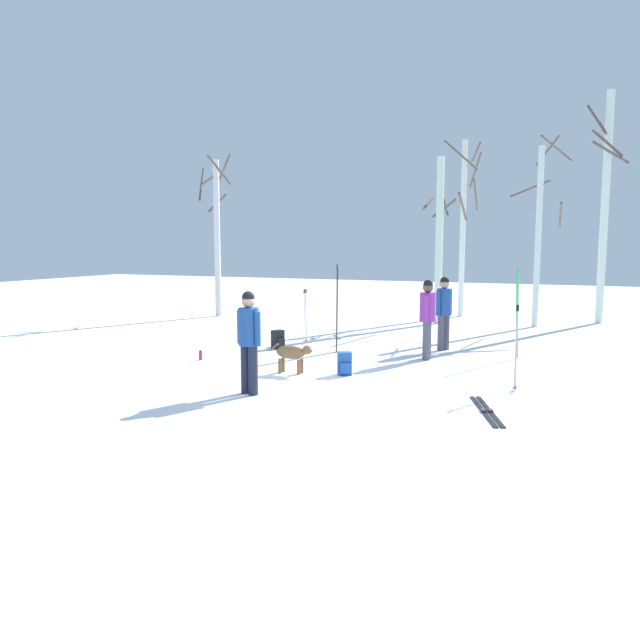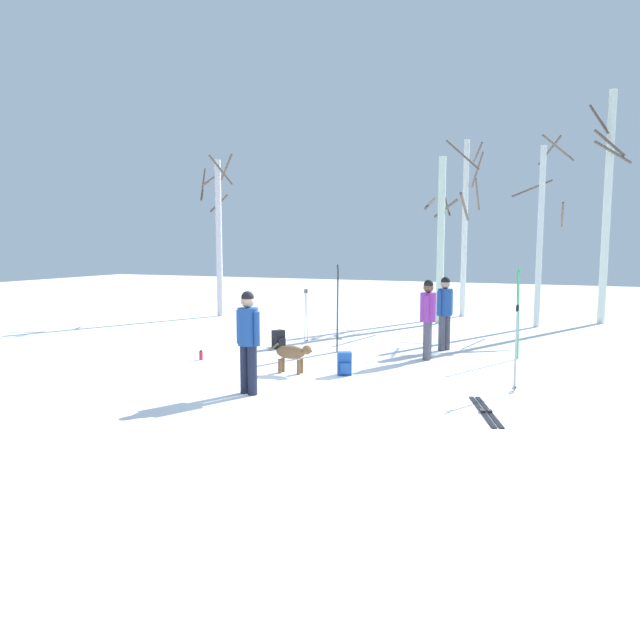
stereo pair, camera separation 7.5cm
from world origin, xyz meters
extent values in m
plane|color=white|center=(0.00, 0.00, 0.00)|extent=(60.00, 60.00, 0.00)
cylinder|color=#4C4C56|center=(1.20, 4.92, 0.41)|extent=(0.16, 0.16, 0.82)
cylinder|color=#4C4C56|center=(1.12, 4.76, 0.41)|extent=(0.16, 0.16, 0.82)
cylinder|color=#1E478C|center=(1.16, 4.84, 1.13)|extent=(0.34, 0.34, 0.62)
sphere|color=tan|center=(1.16, 4.84, 1.55)|extent=(0.22, 0.22, 0.22)
sphere|color=black|center=(1.16, 4.84, 1.61)|extent=(0.21, 0.21, 0.21)
cylinder|color=#1E478C|center=(1.25, 5.03, 1.11)|extent=(0.10, 0.10, 0.56)
cylinder|color=#1E478C|center=(1.06, 4.65, 1.11)|extent=(0.10, 0.10, 0.56)
cylinder|color=#1E2338|center=(-0.82, -0.72, 0.41)|extent=(0.16, 0.16, 0.82)
cylinder|color=#1E2338|center=(-0.99, -0.66, 0.41)|extent=(0.16, 0.16, 0.82)
cylinder|color=#1E478C|center=(-0.91, -0.69, 1.13)|extent=(0.34, 0.34, 0.62)
sphere|color=tan|center=(-0.91, -0.69, 1.55)|extent=(0.22, 0.22, 0.22)
sphere|color=black|center=(-0.91, -0.69, 1.61)|extent=(0.21, 0.21, 0.21)
cylinder|color=#1E478C|center=(-0.71, -0.76, 1.11)|extent=(0.10, 0.10, 0.56)
cylinder|color=#1E478C|center=(-1.11, -0.63, 1.11)|extent=(0.10, 0.10, 0.56)
cylinder|color=#4C4C56|center=(1.07, 3.62, 0.41)|extent=(0.16, 0.16, 0.82)
cylinder|color=#4C4C56|center=(1.08, 3.45, 0.41)|extent=(0.16, 0.16, 0.82)
cylinder|color=purple|center=(1.07, 3.53, 1.13)|extent=(0.34, 0.34, 0.62)
sphere|color=brown|center=(1.07, 3.53, 1.55)|extent=(0.22, 0.22, 0.22)
sphere|color=black|center=(1.07, 3.53, 1.61)|extent=(0.21, 0.21, 0.21)
cylinder|color=purple|center=(1.05, 3.74, 1.11)|extent=(0.10, 0.10, 0.56)
cylinder|color=purple|center=(1.09, 3.33, 1.11)|extent=(0.10, 0.10, 0.56)
ellipsoid|color=brown|center=(-1.00, 1.09, 0.41)|extent=(0.61, 0.25, 0.26)
sphere|color=brown|center=(-0.66, 1.10, 0.48)|extent=(0.18, 0.18, 0.18)
ellipsoid|color=brown|center=(-0.60, 1.10, 0.46)|extent=(0.10, 0.06, 0.06)
cylinder|color=brown|center=(-1.35, 1.07, 0.49)|extent=(0.19, 0.04, 0.17)
cylinder|color=brown|center=(-0.81, 1.17, 0.14)|extent=(0.07, 0.07, 0.28)
cylinder|color=brown|center=(-0.80, 1.02, 0.14)|extent=(0.07, 0.07, 0.28)
cylinder|color=brown|center=(-1.19, 1.15, 0.14)|extent=(0.07, 0.07, 0.28)
cylinder|color=brown|center=(-1.19, 1.00, 0.14)|extent=(0.07, 0.07, 0.28)
cube|color=green|center=(2.85, 4.29, 0.94)|extent=(0.06, 0.21, 1.89)
cube|color=green|center=(2.85, 4.29, 1.93)|extent=(0.03, 0.07, 0.10)
cube|color=green|center=(2.84, 4.23, 0.94)|extent=(0.06, 0.21, 1.89)
cube|color=green|center=(2.84, 4.23, 1.93)|extent=(0.03, 0.07, 0.10)
cube|color=black|center=(-1.03, 3.59, 0.96)|extent=(0.10, 0.16, 1.92)
cube|color=black|center=(-1.03, 3.59, 1.96)|extent=(0.04, 0.06, 0.10)
cube|color=black|center=(-1.00, 3.54, 0.96)|extent=(0.10, 0.16, 1.92)
cube|color=black|center=(-1.00, 3.54, 1.96)|extent=(0.04, 0.06, 0.10)
cube|color=black|center=(2.83, -0.29, 0.01)|extent=(0.66, 1.66, 0.02)
cube|color=#333338|center=(2.85, -0.34, 0.03)|extent=(0.10, 0.13, 0.03)
cube|color=black|center=(2.92, -0.26, 0.01)|extent=(0.66, 1.66, 0.02)
cube|color=#333338|center=(2.94, -0.31, 0.03)|extent=(0.10, 0.13, 0.03)
cylinder|color=#B2B2BC|center=(3.13, 1.26, 0.69)|extent=(0.02, 0.10, 1.37)
cylinder|color=black|center=(3.13, 1.26, 1.42)|extent=(0.04, 0.04, 0.10)
cylinder|color=black|center=(3.13, 1.26, 0.07)|extent=(0.07, 0.07, 0.01)
cylinder|color=#B2B2BC|center=(3.13, 1.14, 0.69)|extent=(0.02, 0.10, 1.37)
cylinder|color=black|center=(3.13, 1.14, 1.42)|extent=(0.04, 0.04, 0.10)
cylinder|color=black|center=(3.13, 1.14, 0.07)|extent=(0.07, 0.07, 0.01)
cylinder|color=#B2B2BC|center=(-2.20, 4.50, 0.63)|extent=(0.02, 0.10, 1.26)
cylinder|color=black|center=(-2.20, 4.50, 1.31)|extent=(0.04, 0.04, 0.10)
cylinder|color=black|center=(-2.20, 4.50, 0.07)|extent=(0.07, 0.07, 0.01)
cylinder|color=#B2B2BC|center=(-2.20, 4.39, 0.63)|extent=(0.02, 0.10, 1.26)
cylinder|color=black|center=(-2.20, 4.39, 1.31)|extent=(0.04, 0.04, 0.10)
cylinder|color=black|center=(-2.20, 4.39, 0.07)|extent=(0.07, 0.07, 0.01)
cube|color=#1E4C99|center=(0.01, 1.35, 0.22)|extent=(0.32, 0.30, 0.44)
cube|color=#1E4C99|center=(0.07, 1.23, 0.15)|extent=(0.20, 0.14, 0.20)
cube|color=black|center=(-0.11, 1.42, 0.22)|extent=(0.04, 0.04, 0.37)
cube|color=black|center=(0.02, 1.48, 0.22)|extent=(0.04, 0.04, 0.37)
cube|color=black|center=(-2.50, 3.52, 0.22)|extent=(0.30, 0.32, 0.44)
cube|color=black|center=(-2.39, 3.47, 0.15)|extent=(0.14, 0.20, 0.20)
cube|color=black|center=(-2.64, 3.51, 0.22)|extent=(0.04, 0.04, 0.37)
cube|color=black|center=(-2.57, 3.64, 0.22)|extent=(0.04, 0.04, 0.37)
cylinder|color=red|center=(-3.37, 1.57, 0.09)|extent=(0.08, 0.08, 0.18)
cylinder|color=black|center=(-3.37, 1.57, 0.20)|extent=(0.05, 0.05, 0.02)
cylinder|color=silver|center=(-7.35, 8.69, 2.62)|extent=(0.20, 0.20, 5.23)
cylinder|color=brown|center=(-7.80, 8.49, 4.42)|extent=(0.48, 0.96, 1.17)
cylinder|color=brown|center=(-7.49, 8.96, 3.82)|extent=(0.61, 0.35, 0.64)
cylinder|color=brown|center=(-7.07, 8.43, 4.87)|extent=(0.61, 0.66, 0.96)
cylinder|color=brown|center=(-7.70, 8.77, 4.59)|extent=(0.24, 0.75, 0.48)
cylinder|color=brown|center=(-7.19, 9.00, 5.02)|extent=(0.71, 0.41, 0.85)
cylinder|color=silver|center=(-0.03, 9.63, 2.53)|extent=(0.22, 0.22, 5.07)
cylinder|color=brown|center=(0.66, 9.64, 3.56)|extent=(0.10, 1.42, 0.78)
cylinder|color=brown|center=(-0.40, 9.69, 3.68)|extent=(0.19, 0.79, 0.42)
cylinder|color=brown|center=(0.04, 10.00, 3.55)|extent=(0.80, 0.22, 0.59)
cylinder|color=silver|center=(0.27, 11.85, 2.93)|extent=(0.18, 0.18, 5.87)
cylinder|color=brown|center=(0.61, 12.07, 4.90)|extent=(0.52, 0.74, 1.10)
cylinder|color=brown|center=(-0.29, 11.63, 3.78)|extent=(0.51, 1.19, 0.88)
cylinder|color=brown|center=(0.67, 11.85, 4.07)|extent=(0.07, 0.84, 0.99)
cylinder|color=brown|center=(0.25, 11.31, 5.31)|extent=(1.13, 0.12, 1.03)
cylinder|color=brown|center=(0.61, 12.03, 5.46)|extent=(0.43, 0.74, 0.56)
cylinder|color=silver|center=(2.81, 9.97, 2.64)|extent=(0.17, 0.17, 5.27)
cylinder|color=brown|center=(2.96, 10.28, 5.17)|extent=(0.69, 0.37, 0.82)
cylinder|color=brown|center=(3.40, 10.00, 3.29)|extent=(0.13, 1.20, 0.68)
cylinder|color=brown|center=(2.50, 10.51, 4.11)|extent=(1.13, 0.70, 0.55)
cylinder|color=brown|center=(3.23, 9.57, 5.12)|extent=(0.85, 0.90, 0.68)
cylinder|color=silver|center=(4.59, 11.65, 3.51)|extent=(0.23, 0.23, 7.02)
cylinder|color=brown|center=(4.66, 11.14, 5.13)|extent=(1.07, 0.22, 0.73)
cylinder|color=brown|center=(4.56, 11.22, 5.42)|extent=(0.91, 0.15, 0.86)
cylinder|color=brown|center=(4.24, 11.38, 6.14)|extent=(0.63, 0.79, 1.02)
camera|label=1|loc=(4.14, -9.65, 2.50)|focal=35.35mm
camera|label=2|loc=(4.21, -9.63, 2.50)|focal=35.35mm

